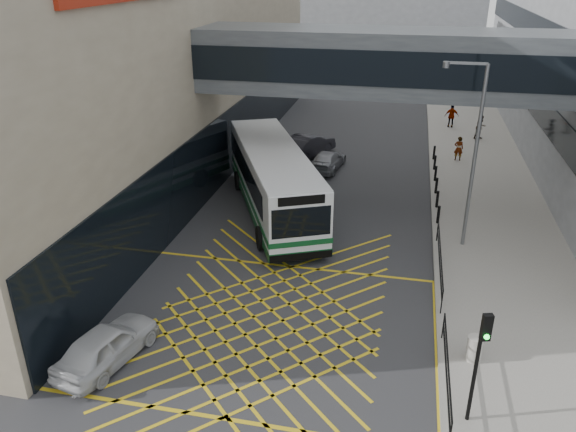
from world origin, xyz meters
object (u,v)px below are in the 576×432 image
Objects in this scene: car_dark at (308,146)px; pedestrian_c at (452,116)px; traffic_light at (480,353)px; pedestrian_a at (459,149)px; street_lamp at (472,147)px; litter_bin at (474,348)px; bus at (273,178)px; car_white at (107,344)px; car_silver at (328,160)px; pedestrian_b at (481,127)px.

pedestrian_c is (9.65, 8.95, 0.28)m from car_dark.
traffic_light is 31.60m from pedestrian_c.
traffic_light is at bearing 85.61° from pedestrian_a.
litter_bin is (-0.03, -8.39, -4.18)m from street_lamp.
bus reaches higher than car_white.
pedestrian_a is (9.85, 10.06, -0.87)m from bus.
pedestrian_a is at bearing 87.31° from street_lamp.
pedestrian_a is at bearing 88.17° from litter_bin.
pedestrian_b is at bearing -132.53° from car_silver.
litter_bin is at bearing 85.89° from pedestrian_c.
pedestrian_a is at bearing 71.38° from traffic_light.
pedestrian_c reaches higher than car_white.
pedestrian_a is at bearing -104.78° from car_white.
street_lamp is at bearing 85.07° from pedestrian_a.
car_dark is 0.60× the size of street_lamp.
bus is at bearing 131.07° from litter_bin.
street_lamp is (9.08, -11.37, 4.01)m from car_dark.
pedestrian_c is (0.59, 28.71, 0.45)m from litter_bin.
traffic_light is 11.45m from street_lamp.
traffic_light is (8.85, -13.38, 0.72)m from bus.
traffic_light is at bearing -91.57° from street_lamp.
bus is 14.04m from litter_bin.
car_white is at bearing -149.10° from pedestrian_b.
car_silver is at bearing -88.62° from car_white.
bus reaches higher than litter_bin.
street_lamp is 9.37m from litter_bin.
pedestrian_b is 3.36m from pedestrian_c.
bus is 9.28m from car_dark.
traffic_light is (8.71, -22.60, 1.77)m from car_dark.
car_silver is 2.31× the size of pedestrian_b.
litter_bin is 28.72m from pedestrian_c.
street_lamp reaches higher than car_silver.
traffic_light reaches higher than pedestrian_a.
car_dark is 15.09m from street_lamp.
car_white is 11.41m from traffic_light.
pedestrian_c is (12.18, 31.11, 0.38)m from car_white.
car_white is 0.52× the size of street_lamp.
traffic_light reaches higher than bus.
pedestrian_a is at bearing -151.83° from car_dark.
pedestrian_b is at bearing 68.21° from traffic_light.
car_silver is 1.09× the size of traffic_light.
car_white is 4.86× the size of litter_bin.
bus is at bearing 43.66° from pedestrian_a.
bus is at bearing -87.24° from car_white.
bus is at bearing 82.79° from car_silver.
street_lamp is 5.16× the size of pedestrian_a.
bus reaches higher than pedestrian_a.
car_dark is 13.16m from pedestrian_c.
car_white is 31.64m from pedestrian_b.
car_dark is 5.62× the size of litter_bin.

